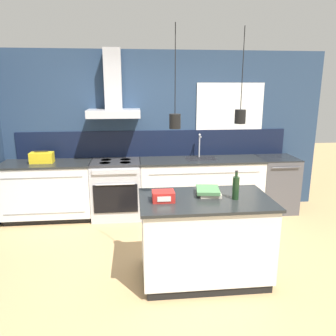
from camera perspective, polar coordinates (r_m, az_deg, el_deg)
name	(u,v)px	position (r m, az deg, el deg)	size (l,w,h in m)	color
ground_plane	(167,269)	(3.93, -0.16, -17.24)	(16.00, 16.00, 0.00)	tan
wall_back	(153,130)	(5.40, -2.67, 6.70)	(5.60, 2.34, 2.60)	navy
counter_run_left	(48,191)	(5.45, -20.11, -3.71)	(1.36, 0.64, 0.91)	black
counter_run_sink	(201,186)	(5.39, 5.69, -3.10)	(1.97, 0.64, 1.29)	black
oven_range	(117,189)	(5.28, -8.95, -3.62)	(0.77, 0.66, 0.91)	#B5B5BA
dishwasher	(276,184)	(5.77, 18.22, -2.64)	(0.60, 0.65, 0.91)	#4C4C51
kitchen_island	(204,238)	(3.62, 6.33, -12.00)	(1.37, 0.84, 0.91)	black
bottle_on_island	(236,187)	(3.43, 11.72, -3.33)	(0.07, 0.07, 0.30)	#193319
book_stack	(209,191)	(3.55, 7.10, -4.06)	(0.28, 0.33, 0.07)	beige
red_supply_box	(163,196)	(3.33, -0.82, -4.93)	(0.22, 0.18, 0.10)	red
yellow_toolbox	(42,158)	(5.33, -21.12, 1.71)	(0.34, 0.18, 0.19)	gold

